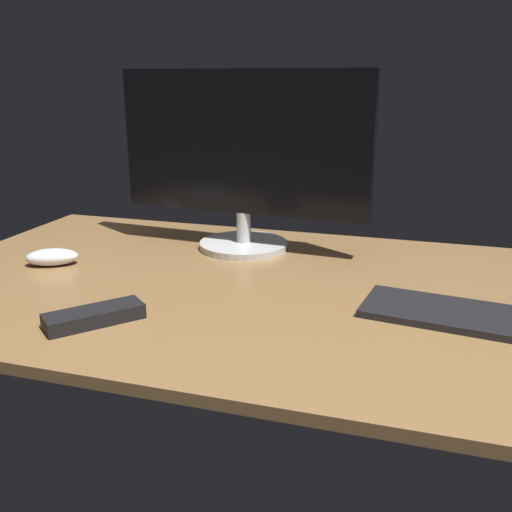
% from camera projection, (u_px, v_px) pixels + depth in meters
% --- Properties ---
extents(desk, '(1.40, 0.84, 0.02)m').
position_uv_depth(desk, '(252.00, 289.00, 1.15)').
color(desk, olive).
rests_on(desk, ground).
extents(monitor, '(0.60, 0.21, 0.41)m').
position_uv_depth(monitor, '(243.00, 155.00, 1.32)').
color(monitor, silver).
rests_on(monitor, desk).
extents(keyboard, '(0.36, 0.19, 0.01)m').
position_uv_depth(keyboard, '(466.00, 316.00, 0.98)').
color(keyboard, black).
rests_on(keyboard, desk).
extents(computer_mouse, '(0.13, 0.10, 0.04)m').
position_uv_depth(computer_mouse, '(52.00, 257.00, 1.26)').
color(computer_mouse, silver).
rests_on(computer_mouse, desk).
extents(tv_remote, '(0.15, 0.16, 0.03)m').
position_uv_depth(tv_remote, '(94.00, 316.00, 0.96)').
color(tv_remote, black).
rests_on(tv_remote, desk).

